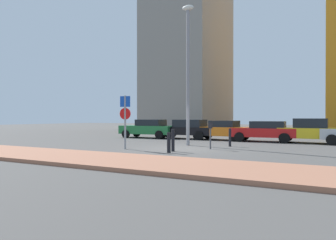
% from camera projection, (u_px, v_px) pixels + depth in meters
% --- Properties ---
extents(ground_plane, '(120.00, 120.00, 0.00)m').
position_uv_depth(ground_plane, '(180.00, 149.00, 16.22)').
color(ground_plane, '#4C4947').
extents(sidewalk_brick, '(40.00, 3.29, 0.14)m').
position_uv_depth(sidewalk_brick, '(114.00, 160.00, 11.27)').
color(sidewalk_brick, '#9E664C').
rests_on(sidewalk_brick, ground).
extents(parked_car_green, '(4.46, 2.02, 1.47)m').
position_uv_depth(parked_car_green, '(148.00, 128.00, 24.94)').
color(parked_car_green, '#237238').
rests_on(parked_car_green, ground).
extents(parked_car_black, '(4.57, 1.99, 1.46)m').
position_uv_depth(parked_car_black, '(186.00, 129.00, 23.89)').
color(parked_car_black, black).
rests_on(parked_car_black, ground).
extents(parked_car_orange, '(4.25, 2.20, 1.40)m').
position_uv_depth(parked_car_orange, '(221.00, 130.00, 22.61)').
color(parked_car_orange, orange).
rests_on(parked_car_orange, ground).
extents(parked_car_red, '(4.28, 2.13, 1.38)m').
position_uv_depth(parked_car_red, '(265.00, 131.00, 21.05)').
color(parked_car_red, red).
rests_on(parked_car_red, ground).
extents(parked_car_yellow, '(4.15, 1.96, 1.56)m').
position_uv_depth(parked_car_yellow, '(310.00, 131.00, 19.78)').
color(parked_car_yellow, gold).
rests_on(parked_car_yellow, ground).
extents(parking_sign_post, '(0.60, 0.14, 2.75)m').
position_uv_depth(parking_sign_post, '(125.00, 115.00, 16.03)').
color(parking_sign_post, gray).
rests_on(parking_sign_post, ground).
extents(parking_meter, '(0.18, 0.14, 1.35)m').
position_uv_depth(parking_meter, '(210.00, 132.00, 16.01)').
color(parking_meter, '#4C4C51').
rests_on(parking_meter, ground).
extents(street_lamp, '(0.70, 0.36, 8.16)m').
position_uv_depth(street_lamp, '(188.00, 64.00, 18.21)').
color(street_lamp, gray).
rests_on(street_lamp, ground).
extents(traffic_bollard_near, '(0.16, 0.16, 1.06)m').
position_uv_depth(traffic_bollard_near, '(173.00, 140.00, 14.95)').
color(traffic_bollard_near, black).
rests_on(traffic_bollard_near, ground).
extents(traffic_bollard_mid, '(0.14, 0.14, 1.01)m').
position_uv_depth(traffic_bollard_mid, '(230.00, 138.00, 17.48)').
color(traffic_bollard_mid, black).
rests_on(traffic_bollard_mid, ground).
extents(traffic_bollard_far, '(0.17, 0.17, 0.93)m').
position_uv_depth(traffic_bollard_far, '(169.00, 143.00, 14.33)').
color(traffic_bollard_far, black).
rests_on(traffic_bollard_far, ground).
extents(building_under_construction, '(10.18, 14.48, 24.34)m').
position_uv_depth(building_under_construction, '(189.00, 51.00, 49.60)').
color(building_under_construction, gray).
rests_on(building_under_construction, ground).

